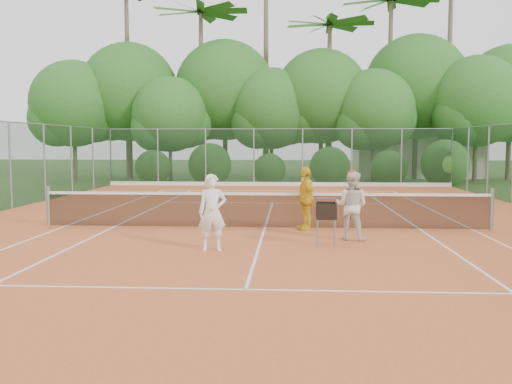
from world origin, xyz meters
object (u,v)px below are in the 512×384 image
player_center_grp (352,205)px  player_yellow (306,198)px  player_white (212,212)px  ball_hopper (326,212)px

player_center_grp → player_yellow: 1.82m
player_white → ball_hopper: 2.52m
player_white → player_center_grp: 3.45m
ball_hopper → player_white: bearing=-150.2°
player_center_grp → ball_hopper: player_center_grp is taller
player_center_grp → ball_hopper: size_ratio=1.70×
player_center_grp → player_yellow: player_yellow is taller
player_center_grp → player_yellow: bearing=125.0°
player_yellow → ball_hopper: bearing=-9.8°
player_center_grp → player_white: bearing=-153.9°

